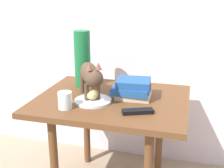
% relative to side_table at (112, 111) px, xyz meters
% --- Properties ---
extents(side_table, '(0.82, 0.66, 0.59)m').
position_rel_side_table_xyz_m(side_table, '(0.00, 0.00, 0.00)').
color(side_table, brown).
rests_on(side_table, ground).
extents(plate, '(0.19, 0.19, 0.01)m').
position_rel_side_table_xyz_m(plate, '(-0.08, -0.09, 0.09)').
color(plate, silver).
rests_on(plate, side_table).
extents(bread_roll, '(0.07, 0.09, 0.05)m').
position_rel_side_table_xyz_m(bread_roll, '(-0.09, -0.08, 0.12)').
color(bread_roll, '#E0BC7A').
rests_on(bread_roll, plate).
extents(cat, '(0.26, 0.43, 0.23)m').
position_rel_side_table_xyz_m(cat, '(-0.11, -0.04, 0.21)').
color(cat, '#4C3828').
rests_on(cat, side_table).
extents(book_stack, '(0.21, 0.17, 0.10)m').
position_rel_side_table_xyz_m(book_stack, '(0.11, 0.03, 0.13)').
color(book_stack, '#BCB299').
rests_on(book_stack, side_table).
extents(green_vase, '(0.10, 0.10, 0.34)m').
position_rel_side_table_xyz_m(green_vase, '(-0.23, 0.16, 0.25)').
color(green_vase, '#196B38').
rests_on(green_vase, side_table).
extents(candle_jar, '(0.07, 0.07, 0.08)m').
position_rel_side_table_xyz_m(candle_jar, '(-0.19, -0.20, 0.12)').
color(candle_jar, silver).
rests_on(candle_jar, side_table).
extents(tv_remote, '(0.16, 0.10, 0.02)m').
position_rel_side_table_xyz_m(tv_remote, '(0.17, -0.17, 0.09)').
color(tv_remote, black).
rests_on(tv_remote, side_table).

